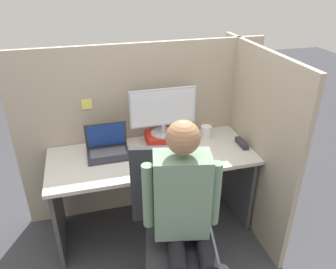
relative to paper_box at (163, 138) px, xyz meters
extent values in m
plane|color=#3D3D42|center=(-0.13, -0.49, -0.79)|extent=(12.00, 12.00, 0.00)
cube|color=tan|center=(-0.13, 0.19, -0.01)|extent=(2.12, 0.04, 1.55)
cube|color=#F4EA66|center=(-0.59, 0.16, 0.30)|extent=(0.08, 0.01, 0.08)
cube|color=tan|center=(0.70, -0.23, -0.01)|extent=(0.04, 1.28, 1.55)
cube|color=beige|center=(-0.13, -0.16, -0.06)|extent=(1.62, 0.65, 0.03)
cube|color=#4C4C51|center=(-0.91, -0.16, -0.43)|extent=(0.03, 0.55, 0.71)
cube|color=#4C4C51|center=(0.64, -0.16, -0.43)|extent=(0.03, 0.55, 0.71)
cube|color=red|center=(0.00, 0.00, 0.00)|extent=(0.28, 0.22, 0.09)
cylinder|color=#B2B2B7|center=(0.00, 0.00, 0.05)|extent=(0.21, 0.21, 0.01)
cylinder|color=#B2B2B7|center=(0.00, 0.00, 0.10)|extent=(0.04, 0.04, 0.08)
cube|color=#B2B2B7|center=(0.00, 0.00, 0.28)|extent=(0.54, 0.02, 0.31)
cube|color=silver|center=(0.00, -0.01, 0.28)|extent=(0.52, 0.00, 0.29)
cube|color=#2D2D33|center=(-0.47, -0.09, -0.03)|extent=(0.33, 0.24, 0.02)
cube|color=#5B5B60|center=(-0.47, -0.07, -0.02)|extent=(0.28, 0.13, 0.00)
cube|color=#2D2D33|center=(-0.47, 0.00, 0.09)|extent=(0.33, 0.07, 0.24)
cube|color=#1E3D93|center=(-0.47, 0.00, 0.09)|extent=(0.29, 0.05, 0.21)
ellipsoid|color=gray|center=(-0.21, -0.27, -0.03)|extent=(0.07, 0.04, 0.03)
cube|color=#2D2D33|center=(0.61, -0.21, -0.02)|extent=(0.05, 0.17, 0.04)
cone|color=orange|center=(0.02, -0.41, -0.03)|extent=(0.04, 0.10, 0.04)
cylinder|color=green|center=(0.02, -0.35, -0.03)|extent=(0.02, 0.02, 0.02)
cylinder|color=gray|center=(-0.10, -0.82, -0.58)|extent=(0.05, 0.05, 0.34)
cube|color=#2D2D33|center=(-0.10, -0.82, -0.38)|extent=(0.55, 0.55, 0.07)
cube|color=#2D2D33|center=(-0.15, -0.57, -0.05)|extent=(0.44, 0.14, 0.59)
cylinder|color=black|center=(-0.16, -0.94, -0.29)|extent=(0.18, 0.37, 0.11)
cylinder|color=black|center=(0.02, -0.97, -0.29)|extent=(0.18, 0.37, 0.11)
cube|color=gray|center=(-0.10, -0.82, 0.05)|extent=(0.37, 0.27, 0.56)
sphere|color=#9E704C|center=(-0.10, -0.82, 0.45)|extent=(0.20, 0.20, 0.20)
cylinder|color=gray|center=(-0.30, -0.78, 0.05)|extent=(0.07, 0.07, 0.45)
cylinder|color=gray|center=(0.10, -0.86, 0.05)|extent=(0.07, 0.07, 0.45)
cylinder|color=white|center=(0.38, 0.01, 0.01)|extent=(0.09, 0.09, 0.10)
camera|label=1|loc=(-0.59, -2.33, 1.30)|focal=35.00mm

